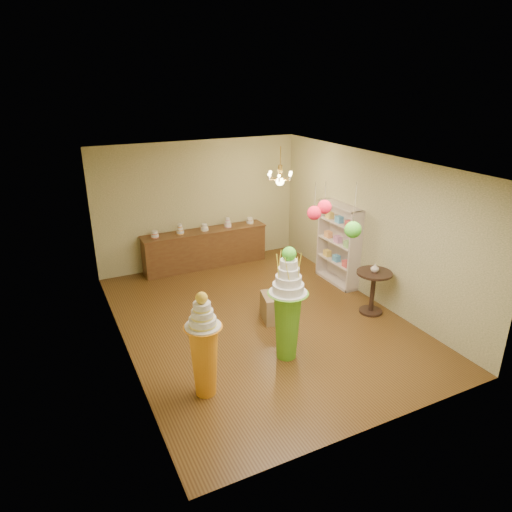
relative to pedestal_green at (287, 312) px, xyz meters
name	(u,v)px	position (x,y,z in m)	size (l,w,h in m)	color
floor	(260,319)	(0.16, 1.29, -0.84)	(6.50, 6.50, 0.00)	#523616
ceiling	(261,163)	(0.16, 1.29, 2.16)	(6.50, 6.50, 0.00)	silver
wall_back	(200,204)	(0.16, 4.54, 0.66)	(5.00, 0.04, 3.00)	tan
wall_front	(381,330)	(0.16, -1.96, 0.66)	(5.00, 0.04, 3.00)	tan
wall_left	(118,270)	(-2.34, 1.29, 0.66)	(0.04, 6.50, 3.00)	tan
wall_right	(371,227)	(2.66, 1.29, 0.66)	(0.04, 6.50, 3.00)	tan
pedestal_green	(287,312)	(0.00, 0.00, 0.00)	(0.78, 0.78, 1.94)	#5DAE26
pedestal_orange	(204,352)	(-1.53, -0.30, -0.15)	(0.62, 0.62, 1.64)	orange
burlap_riser	(278,307)	(0.47, 1.17, -0.58)	(0.57, 0.57, 0.51)	olive
sideboard	(205,248)	(0.16, 4.26, -0.36)	(3.04, 0.54, 1.16)	#523219
shelving_unit	(339,244)	(2.49, 2.09, 0.06)	(0.33, 1.20, 1.80)	beige
round_table	(373,286)	(2.26, 0.60, -0.28)	(0.87, 0.87, 0.87)	black
vase	(375,268)	(2.26, 0.60, 0.11)	(0.16, 0.16, 0.17)	beige
pom_red_left	(314,213)	(0.16, -0.39, 1.72)	(0.20, 0.20, 0.54)	#454032
pom_green_mid	(353,230)	(0.67, -0.63, 1.47)	(0.24, 0.24, 0.82)	#454032
pom_red_right	(324,207)	(0.31, -0.41, 1.80)	(0.20, 0.20, 0.47)	#454032
chandelier	(280,179)	(1.43, 2.89, 1.46)	(0.62, 0.62, 0.85)	gold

